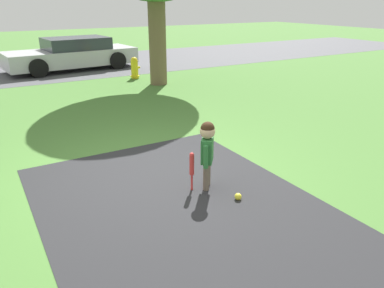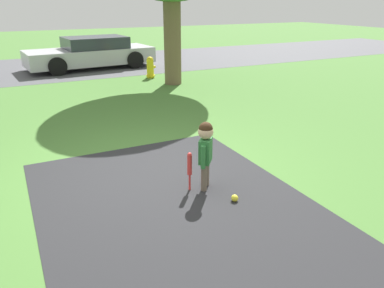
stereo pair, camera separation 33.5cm
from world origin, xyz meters
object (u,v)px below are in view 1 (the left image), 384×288
object	(u,v)px
parked_car	(72,54)
sports_ball	(238,197)
baseball_bat	(192,166)
fire_hydrant	(135,68)
child	(207,146)

from	to	relation	value
parked_car	sports_ball	bearing A→B (deg)	81.67
baseball_bat	fire_hydrant	bearing A→B (deg)	73.21
sports_ball	fire_hydrant	size ratio (longest dim) A/B	0.13
baseball_bat	sports_ball	world-z (taller)	baseball_bat
fire_hydrant	parked_car	size ratio (longest dim) A/B	0.15
sports_ball	parked_car	distance (m)	10.90
child	fire_hydrant	distance (m)	7.91
sports_ball	fire_hydrant	world-z (taller)	fire_hydrant
baseball_bat	parked_car	world-z (taller)	parked_car
child	baseball_bat	xyz separation A→B (m)	(-0.22, 0.03, -0.26)
parked_car	child	bearing A→B (deg)	80.62
fire_hydrant	parked_car	xyz separation A→B (m)	(-1.30, 2.75, 0.21)
fire_hydrant	parked_car	world-z (taller)	parked_car
baseball_bat	child	bearing A→B (deg)	-8.66
sports_ball	parked_car	size ratio (longest dim) A/B	0.02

